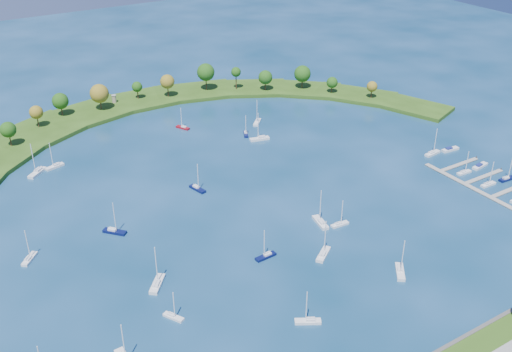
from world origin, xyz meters
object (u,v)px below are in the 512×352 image
moored_boat_4 (183,127)px  moored_boat_17 (323,254)px  moored_boat_19 (266,255)px  moored_boat_11 (29,258)px  docked_boat_10 (433,153)px  moored_boat_10 (340,224)px  moored_boat_6 (37,172)px  docked_boat_8 (464,172)px  moored_boat_5 (321,222)px  docked_boat_11 (450,149)px  harbor_tower (114,99)px  moored_boat_15 (260,138)px  docked_boat_9 (480,166)px  moored_boat_14 (308,320)px  moored_boat_2 (197,188)px  docked_boat_7 (507,178)px  moored_boat_0 (55,166)px  moored_boat_9 (173,316)px  docked_boat_6 (488,184)px  moored_boat_16 (114,231)px  moored_boat_8 (246,133)px  moored_boat_13 (400,271)px  moored_boat_3 (157,283)px  moored_boat_7 (257,121)px

moored_boat_4 → moored_boat_17: bearing=151.3°
moored_boat_19 → moored_boat_11: bearing=-34.5°
moored_boat_17 → docked_boat_10: (90.18, 35.21, -0.03)m
moored_boat_10 → moored_boat_19: (-33.86, -2.11, 0.02)m
moored_boat_6 → docked_boat_8: size_ratio=1.41×
moored_boat_5 → docked_boat_11: size_ratio=1.53×
harbor_tower → moored_boat_10: size_ratio=0.41×
moored_boat_6 → moored_boat_17: moored_boat_6 is taller
moored_boat_15 → docked_boat_9: (66.02, -75.23, -0.30)m
moored_boat_14 → docked_boat_10: 128.64m
moored_boat_15 → moored_boat_11: bearing=32.3°
moored_boat_2 → docked_boat_7: 129.39m
moored_boat_0 → moored_boat_4: bearing=172.9°
moored_boat_9 → docked_boat_10: 151.10m
moored_boat_10 → docked_boat_10: size_ratio=0.83×
moored_boat_6 → moored_boat_11: 64.12m
docked_boat_6 → docked_boat_7: size_ratio=0.94×
moored_boat_15 → moored_boat_4: bearing=-38.0°
moored_boat_14 → docked_boat_9: bearing=-131.2°
moored_boat_10 → docked_boat_10: (73.44, 23.50, 0.06)m
moored_boat_5 → moored_boat_16: moored_boat_5 is taller
moored_boat_9 → moored_boat_11: moored_boat_11 is taller
moored_boat_15 → moored_boat_5: bearing=88.0°
moored_boat_17 → docked_boat_7: bearing=-33.7°
moored_boat_4 → moored_boat_19: bearing=142.5°
moored_boat_8 → moored_boat_16: size_ratio=0.82×
moored_boat_8 → moored_boat_13: moored_boat_13 is taller
harbor_tower → moored_boat_8: 81.14m
docked_boat_8 → docked_boat_11: bearing=59.8°
moored_boat_11 → docked_boat_8: (173.01, -35.87, -0.03)m
moored_boat_10 → docked_boat_8: (71.07, 3.31, -0.00)m
harbor_tower → moored_boat_14: (-13.35, -193.12, -3.33)m
moored_boat_6 → docked_boat_9: (165.06, -97.04, -0.32)m
docked_boat_8 → moored_boat_9: bearing=-170.6°
moored_boat_10 → docked_boat_7: 82.20m
moored_boat_9 → moored_boat_6: bearing=156.8°
moored_boat_0 → moored_boat_10: moored_boat_0 is taller
moored_boat_3 → docked_boat_8: size_ratio=1.37×
docked_boat_10 → docked_boat_11: (9.96, -1.41, -0.26)m
moored_boat_8 → moored_boat_10: moored_boat_8 is taller
moored_boat_4 → moored_boat_13: (8.25, -143.22, 0.07)m
moored_boat_17 → docked_boat_8: moored_boat_17 is taller
moored_boat_6 → moored_boat_10: 130.79m
docked_boat_7 → docked_boat_8: 17.17m
moored_boat_7 → moored_boat_15: moored_boat_15 is taller
moored_boat_10 → moored_boat_15: 80.31m
moored_boat_19 → moored_boat_5: bearing=-170.0°
harbor_tower → moored_boat_0: 73.27m
docked_boat_7 → docked_boat_9: bearing=94.0°
docked_boat_11 → moored_boat_7: bearing=132.4°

